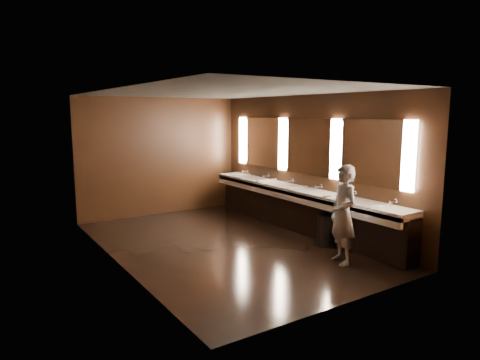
# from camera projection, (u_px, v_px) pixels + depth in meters

# --- Properties ---
(floor) EXTENTS (6.00, 6.00, 0.00)m
(floor) POSITION_uv_depth(u_px,v_px,m) (226.00, 244.00, 8.00)
(floor) COLOR black
(floor) RESTS_ON ground
(ceiling) EXTENTS (4.00, 6.00, 0.02)m
(ceiling) POSITION_uv_depth(u_px,v_px,m) (225.00, 92.00, 7.56)
(ceiling) COLOR #2D2D2B
(ceiling) RESTS_ON wall_back
(wall_back) EXTENTS (4.00, 0.02, 2.80)m
(wall_back) POSITION_uv_depth(u_px,v_px,m) (161.00, 156.00, 10.26)
(wall_back) COLOR black
(wall_back) RESTS_ON floor
(wall_front) EXTENTS (4.00, 0.02, 2.80)m
(wall_front) POSITION_uv_depth(u_px,v_px,m) (351.00, 197.00, 5.30)
(wall_front) COLOR black
(wall_front) RESTS_ON floor
(wall_left) EXTENTS (0.02, 6.00, 2.80)m
(wall_left) POSITION_uv_depth(u_px,v_px,m) (116.00, 179.00, 6.70)
(wall_left) COLOR black
(wall_left) RESTS_ON floor
(wall_right) EXTENTS (0.02, 6.00, 2.80)m
(wall_right) POSITION_uv_depth(u_px,v_px,m) (308.00, 163.00, 8.86)
(wall_right) COLOR black
(wall_right) RESTS_ON floor
(sink_counter) EXTENTS (0.55, 5.40, 1.01)m
(sink_counter) POSITION_uv_depth(u_px,v_px,m) (299.00, 207.00, 8.89)
(sink_counter) COLOR black
(sink_counter) RESTS_ON floor
(mirror_band) EXTENTS (0.06, 5.03, 1.15)m
(mirror_band) POSITION_uv_depth(u_px,v_px,m) (307.00, 146.00, 8.80)
(mirror_band) COLOR #FFE1C3
(mirror_band) RESTS_ON wall_right
(person) EXTENTS (0.54, 0.68, 1.62)m
(person) POSITION_uv_depth(u_px,v_px,m) (343.00, 215.00, 6.89)
(person) COLOR #90AFD6
(person) RESTS_ON floor
(trash_bin) EXTENTS (0.41, 0.41, 0.57)m
(trash_bin) POSITION_uv_depth(u_px,v_px,m) (327.00, 230.00, 7.94)
(trash_bin) COLOR black
(trash_bin) RESTS_ON floor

